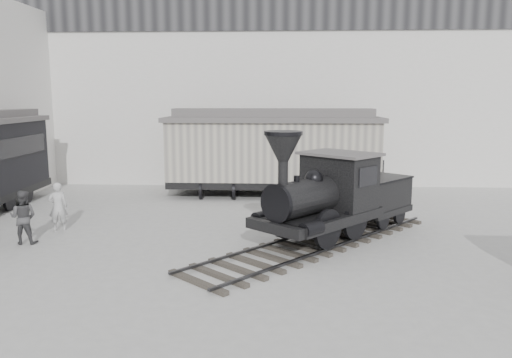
# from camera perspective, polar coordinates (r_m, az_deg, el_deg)

# --- Properties ---
(ground) EXTENTS (90.00, 90.00, 0.00)m
(ground) POSITION_cam_1_polar(r_m,az_deg,el_deg) (13.26, -2.13, -11.16)
(ground) COLOR #9E9E9B
(north_wall) EXTENTS (34.00, 2.51, 11.00)m
(north_wall) POSITION_cam_1_polar(r_m,az_deg,el_deg) (27.40, 0.49, 11.19)
(north_wall) COLOR silver
(north_wall) RESTS_ON ground
(locomotive) EXTENTS (8.47, 9.01, 3.59)m
(locomotive) POSITION_cam_1_polar(r_m,az_deg,el_deg) (16.42, 8.69, -2.44)
(locomotive) COLOR #292421
(locomotive) RESTS_ON ground
(boxcar) EXTENTS (10.12, 3.19, 4.14)m
(boxcar) POSITION_cam_1_polar(r_m,az_deg,el_deg) (23.66, 1.93, 3.29)
(boxcar) COLOR black
(boxcar) RESTS_ON ground
(visitor_a) EXTENTS (0.73, 0.61, 1.73)m
(visitor_a) POSITION_cam_1_polar(r_m,az_deg,el_deg) (18.79, -21.68, -2.96)
(visitor_a) COLOR #BDBDBD
(visitor_a) RESTS_ON ground
(visitor_b) EXTENTS (0.88, 0.71, 1.73)m
(visitor_b) POSITION_cam_1_polar(r_m,az_deg,el_deg) (17.59, -25.07, -3.97)
(visitor_b) COLOR #454547
(visitor_b) RESTS_ON ground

